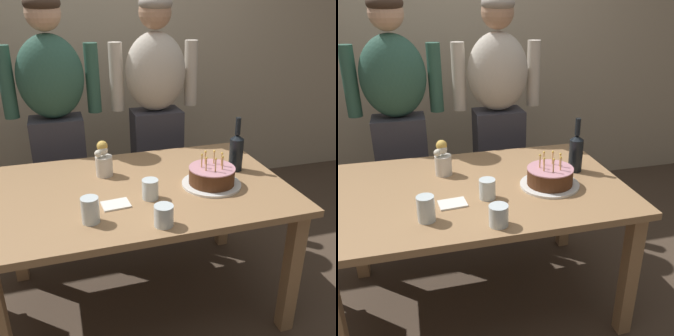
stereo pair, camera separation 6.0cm
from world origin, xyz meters
TOP-DOWN VIEW (x-y plane):
  - ground_plane at (0.00, 0.00)m, footprint 10.00×10.00m
  - back_wall at (0.00, 1.55)m, footprint 5.20×0.10m
  - dining_table at (0.00, 0.00)m, footprint 1.50×0.96m
  - birthday_cake at (0.36, -0.09)m, footprint 0.30×0.30m
  - water_glass_near at (-0.27, -0.28)m, footprint 0.08×0.08m
  - water_glass_far at (0.03, -0.14)m, footprint 0.08×0.08m
  - water_glass_side at (0.02, -0.39)m, footprint 0.08×0.08m
  - wine_bottle at (0.57, 0.06)m, footprint 0.08×0.08m
  - napkin_stack at (-0.15, -0.16)m, footprint 0.13×0.11m
  - flower_vase at (-0.15, 0.19)m, footprint 0.09×0.09m
  - person_man_bearded at (-0.37, 0.78)m, footprint 0.61×0.27m
  - person_woman_cardigan at (0.30, 0.78)m, footprint 0.61×0.27m

SIDE VIEW (x-z plane):
  - ground_plane at x=0.00m, z-range 0.00..0.00m
  - dining_table at x=0.00m, z-range 0.27..1.01m
  - napkin_stack at x=-0.15m, z-range 0.74..0.75m
  - water_glass_side at x=0.02m, z-range 0.74..0.83m
  - birthday_cake at x=0.36m, z-range 0.70..0.87m
  - water_glass_far at x=0.03m, z-range 0.74..0.84m
  - water_glass_near at x=-0.27m, z-range 0.74..0.86m
  - flower_vase at x=-0.15m, z-range 0.73..0.92m
  - wine_bottle at x=0.57m, z-range 0.70..1.00m
  - person_man_bearded at x=-0.37m, z-range 0.04..1.70m
  - person_woman_cardigan at x=0.30m, z-range 0.04..1.70m
  - back_wall at x=0.00m, z-range 0.00..2.60m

